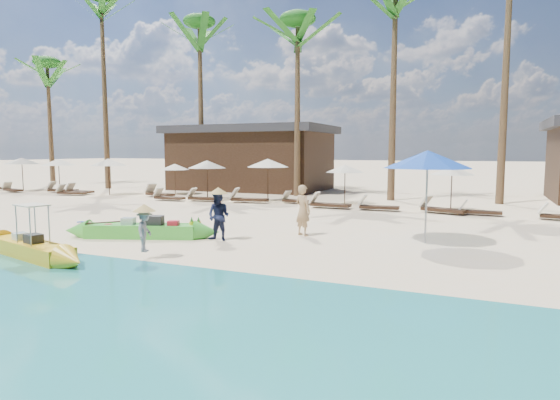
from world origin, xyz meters
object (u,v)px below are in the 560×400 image
at_px(yellow_canoe, 30,249).
at_px(blue_umbrella, 428,159).
at_px(green_canoe, 142,230).
at_px(tourist, 303,210).

xyz_separation_m(yellow_canoe, blue_umbrella, (8.78, 5.77, 2.17)).
relative_size(yellow_canoe, blue_umbrella, 1.91).
bearing_deg(blue_umbrella, yellow_canoe, -146.68).
bearing_deg(green_canoe, blue_umbrella, -2.31).
bearing_deg(blue_umbrella, tourist, -175.94).
xyz_separation_m(green_canoe, yellow_canoe, (-0.78, -3.20, -0.01)).
bearing_deg(tourist, blue_umbrella, -151.53).
relative_size(green_canoe, blue_umbrella, 1.94).
distance_m(green_canoe, tourist, 4.96).
distance_m(yellow_canoe, blue_umbrella, 10.73).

